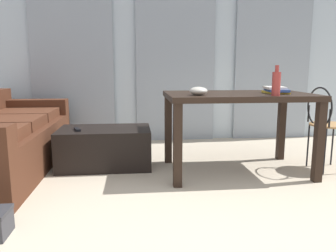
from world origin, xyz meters
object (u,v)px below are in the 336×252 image
object	(u,v)px
craft_table	(238,104)
book_stack	(276,90)
bowl	(198,91)
tv_remote_primary	(77,129)
coffee_table	(105,147)
bottle_near	(276,83)
wire_chair	(325,119)

from	to	relation	value
craft_table	book_stack	xyz separation A→B (m)	(0.33, -0.07, 0.13)
bowl	tv_remote_primary	xyz separation A→B (m)	(-1.09, 0.42, -0.39)
coffee_table	tv_remote_primary	xyz separation A→B (m)	(-0.25, -0.09, 0.20)
craft_table	bottle_near	bearing A→B (deg)	-57.88
craft_table	tv_remote_primary	world-z (taller)	craft_table
craft_table	wire_chair	world-z (taller)	wire_chair
wire_chair	craft_table	bearing A→B (deg)	176.65
bowl	tv_remote_primary	distance (m)	1.23
wire_chair	bowl	world-z (taller)	bowl
tv_remote_primary	craft_table	bearing A→B (deg)	-27.52
coffee_table	bottle_near	world-z (taller)	bottle_near
craft_table	bowl	distance (m)	0.48
wire_chair	bottle_near	world-z (taller)	bottle_near
bottle_near	book_stack	distance (m)	0.31
coffee_table	wire_chair	distance (m)	2.15
bowl	craft_table	bearing A→B (deg)	26.38
wire_chair	book_stack	bearing A→B (deg)	-178.16
book_stack	craft_table	bearing A→B (deg)	168.78
craft_table	tv_remote_primary	size ratio (longest dim) A/B	9.19
wire_chair	tv_remote_primary	xyz separation A→B (m)	(-2.35, 0.26, -0.11)
wire_chair	bottle_near	xyz separation A→B (m)	(-0.63, -0.29, 0.35)
craft_table	wire_chair	size ratio (longest dim) A/B	1.64
wire_chair	bowl	size ratio (longest dim) A/B	5.25
bottle_near	bowl	distance (m)	0.64
bowl	wire_chair	bearing A→B (deg)	7.04
coffee_table	craft_table	size ratio (longest dim) A/B	0.68
coffee_table	bottle_near	xyz separation A→B (m)	(1.47, -0.64, 0.66)
coffee_table	craft_table	xyz separation A→B (m)	(1.26, -0.30, 0.46)
wire_chair	book_stack	xyz separation A→B (m)	(-0.51, -0.02, 0.28)
coffee_table	bowl	distance (m)	1.15
bowl	bottle_near	bearing A→B (deg)	-12.06
bowl	coffee_table	bearing A→B (deg)	149.07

